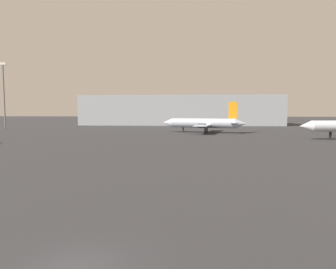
{
  "coord_description": "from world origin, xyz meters",
  "views": [
    {
      "loc": [
        4.79,
        -11.63,
        6.57
      ],
      "look_at": [
        0.57,
        43.9,
        2.08
      ],
      "focal_mm": 32.37,
      "sensor_mm": 36.0,
      "label": 1
    }
  ],
  "objects": [
    {
      "name": "light_mast_left",
      "position": [
        -61.75,
        92.14,
        12.98
      ],
      "size": [
        2.4,
        0.5,
        23.36
      ],
      "color": "slate",
      "rests_on": "ground_plane"
    },
    {
      "name": "airplane_far_left",
      "position": [
        8.5,
        76.97,
        2.79
      ],
      "size": [
        24.62,
        19.57,
        8.86
      ],
      "rotation": [
        0.0,
        0.0,
        2.91
      ],
      "color": "#B2BCCC",
      "rests_on": "ground_plane"
    },
    {
      "name": "terminal_building",
      "position": [
        0.11,
        126.16,
        6.49
      ],
      "size": [
        87.53,
        22.54,
        12.98
      ],
      "primitive_type": "cube",
      "color": "#999EA3",
      "rests_on": "ground_plane"
    }
  ]
}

